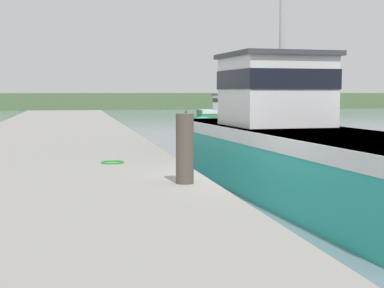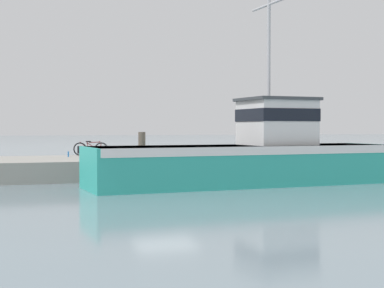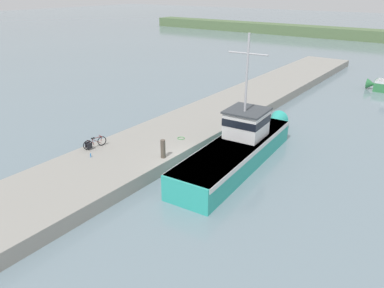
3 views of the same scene
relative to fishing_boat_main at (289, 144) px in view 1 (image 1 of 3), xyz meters
name	(u,v)px [view 1 (image 1 of 3)]	position (x,y,z in m)	size (l,w,h in m)	color
ground_plane	(259,221)	(-1.79, -3.20, -1.14)	(320.00, 320.00, 0.00)	gray
dock_pier	(38,207)	(-5.75, -3.20, -0.71)	(5.94, 80.00, 0.85)	gray
far_shoreline	(307,101)	(28.21, 66.81, -0.04)	(180.00, 5.00, 2.21)	#567047
fishing_boat_main	(289,144)	(0.00, 0.00, 0.00)	(3.70, 14.24, 8.20)	teal
boat_orange_near	(231,114)	(5.34, 24.93, -0.28)	(5.87, 1.99, 2.26)	#337F47
mooring_post	(185,149)	(-3.30, -3.79, 0.30)	(0.30, 0.30, 1.18)	#51473D
hose_coil	(112,162)	(-4.30, -0.66, -0.27)	(0.50, 0.50, 0.04)	green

